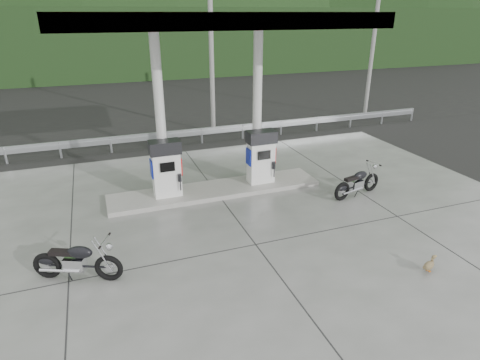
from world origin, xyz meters
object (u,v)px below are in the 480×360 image
object	(u,v)px
motorcycle_left	(77,261)
motorcycle_right	(357,183)
gas_pump_right	(261,157)
duck	(429,266)
gas_pump_left	(166,169)

from	to	relation	value
motorcycle_left	motorcycle_right	distance (m)	8.66
gas_pump_right	duck	distance (m)	6.25
gas_pump_left	motorcycle_right	bearing A→B (deg)	-17.29
duck	gas_pump_left	bearing A→B (deg)	110.30
gas_pump_right	motorcycle_right	xyz separation A→B (m)	(2.64, -1.82, -0.61)
gas_pump_left	gas_pump_right	distance (m)	3.20
motorcycle_right	motorcycle_left	bearing A→B (deg)	178.25
motorcycle_right	duck	distance (m)	4.25
gas_pump_right	duck	world-z (taller)	gas_pump_right
gas_pump_right	duck	xyz separation A→B (m)	(1.70, -5.95, -0.89)
motorcycle_left	gas_pump_left	bearing A→B (deg)	76.27
gas_pump_left	gas_pump_right	world-z (taller)	same
gas_pump_left	motorcycle_right	world-z (taller)	gas_pump_left
gas_pump_right	motorcycle_left	bearing A→B (deg)	-149.47
gas_pump_right	duck	bearing A→B (deg)	-74.07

